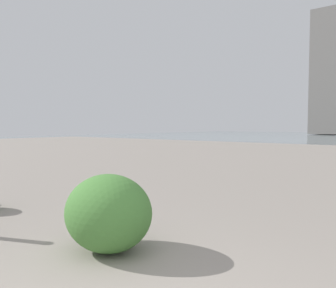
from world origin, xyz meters
name	(u,v)px	position (x,y,z in m)	size (l,w,h in m)	color
shrub_low	(108,213)	(1.28, -1.36, 0.46)	(1.07, 0.97, 0.91)	#477F38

